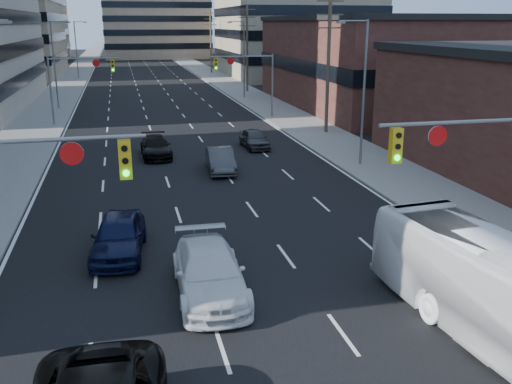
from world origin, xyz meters
name	(u,v)px	position (x,y,z in m)	size (l,w,h in m)	color
road_surface	(136,62)	(0.00, 130.00, 0.01)	(18.00, 300.00, 0.02)	black
sidewalk_left	(85,62)	(-11.50, 130.00, 0.07)	(5.00, 300.00, 0.15)	slate
sidewalk_right	(186,61)	(11.50, 130.00, 0.07)	(5.00, 300.00, 0.15)	slate
storefront_right_mid	(386,64)	(24.00, 50.00, 4.50)	(20.00, 30.00, 9.00)	#472119
office_right_far	(293,34)	(25.00, 88.00, 7.00)	(22.00, 28.00, 14.00)	gray
bg_block_left	(10,17)	(-28.00, 140.00, 10.00)	(24.00, 24.00, 20.00)	#ADA089
bg_block_right	(270,35)	(32.00, 130.00, 6.00)	(22.00, 22.00, 12.00)	gray
signal_near_left	(0,196)	(-7.45, 8.00, 4.33)	(6.59, 0.33, 6.00)	slate
signal_near_right	(488,165)	(7.45, 8.00, 4.33)	(6.59, 0.33, 6.00)	slate
signal_far_left	(77,76)	(-7.68, 45.00, 4.30)	(6.09, 0.33, 6.00)	slate
signal_far_right	(249,73)	(7.68, 45.00, 4.30)	(6.09, 0.33, 6.00)	slate
utility_pole_block	(328,62)	(12.20, 36.00, 5.78)	(2.20, 0.28, 11.00)	#4C3D2D
utility_pole_midblock	(247,47)	(12.20, 66.00, 5.78)	(2.20, 0.28, 11.00)	#4C3D2D
utility_pole_distant	(211,40)	(12.20, 96.00, 5.78)	(2.20, 0.28, 11.00)	#4C3D2D
streetlight_left_mid	(56,61)	(-10.34, 55.00, 5.05)	(2.03, 0.22, 9.00)	slate
streetlight_left_far	(77,47)	(-10.34, 90.00, 5.05)	(2.03, 0.22, 9.00)	slate
streetlight_right_near	(362,86)	(10.34, 25.00, 5.05)	(2.03, 0.22, 9.00)	slate
streetlight_right_far	(243,55)	(10.34, 60.00, 5.05)	(2.03, 0.22, 9.00)	slate
white_van	(209,272)	(-1.60, 9.52, 0.80)	(2.23, 5.49, 1.59)	silver
sedan_blue	(119,236)	(-4.54, 13.68, 0.81)	(1.91, 4.74, 1.61)	black
sedan_grey_center	(220,160)	(1.60, 25.71, 0.72)	(1.53, 4.38, 1.44)	#3A393C
sedan_black_far	(156,147)	(-2.00, 30.66, 0.69)	(1.94, 4.76, 1.38)	black
sedan_grey_right	(254,139)	(5.18, 31.93, 0.69)	(1.63, 4.04, 1.38)	#363639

